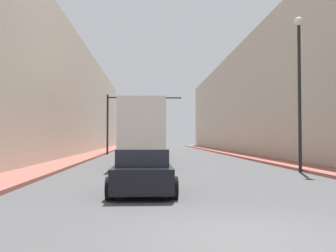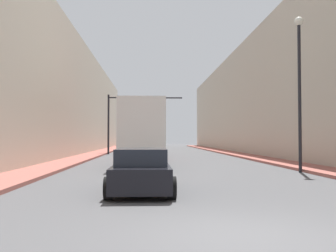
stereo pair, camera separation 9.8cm
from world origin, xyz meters
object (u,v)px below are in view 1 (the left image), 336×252
Objects in this scene: sedan_car at (143,171)px; traffic_signal_gantry at (129,111)px; street_lamp at (299,74)px; semi_truck at (143,131)px.

traffic_signal_gantry is at bearing 93.88° from sedan_car.
traffic_signal_gantry is at bearing 114.62° from street_lamp.
sedan_car is 27.41m from traffic_signal_gantry.
street_lamp reaches higher than semi_truck.
sedan_car is 0.55× the size of street_lamp.
semi_truck is 14.15m from traffic_signal_gantry.
semi_truck is 10.83m from street_lamp.
sedan_car is (0.17, -13.23, -1.48)m from semi_truck.
semi_truck is 1.58× the size of street_lamp.
semi_truck reaches higher than sedan_car.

